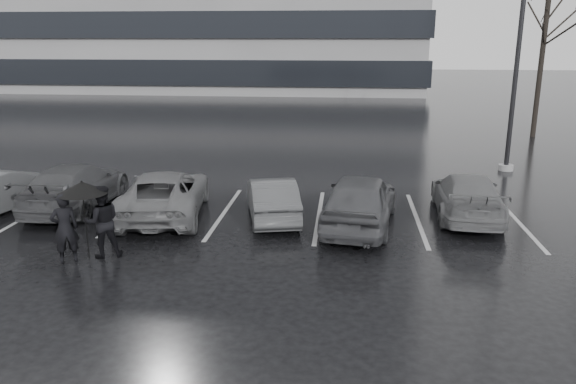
{
  "coord_description": "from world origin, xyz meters",
  "views": [
    {
      "loc": [
        1.3,
        -13.03,
        5.01
      ],
      "look_at": [
        -0.15,
        1.0,
        1.1
      ],
      "focal_mm": 35.0,
      "sensor_mm": 36.0,
      "label": 1
    }
  ],
  "objects_px": {
    "car_west_b": "(164,193)",
    "pedestrian_right": "(102,222)",
    "car_west_a": "(272,198)",
    "lamp_post": "(519,46)",
    "car_west_d": "(0,190)",
    "tree_north": "(542,53)",
    "car_main": "(360,200)",
    "car_east": "(467,196)",
    "car_west_c": "(76,186)",
    "pedestrian_left": "(65,228)"
  },
  "relations": [
    {
      "from": "car_east",
      "to": "pedestrian_right",
      "type": "distance_m",
      "value": 9.95
    },
    {
      "from": "lamp_post",
      "to": "car_west_d",
      "type": "bearing_deg",
      "value": -157.01
    },
    {
      "from": "car_west_a",
      "to": "lamp_post",
      "type": "relative_size",
      "value": 0.35
    },
    {
      "from": "car_west_b",
      "to": "pedestrian_left",
      "type": "distance_m",
      "value": 3.81
    },
    {
      "from": "car_west_d",
      "to": "car_west_a",
      "type": "bearing_deg",
      "value": -166.27
    },
    {
      "from": "car_main",
      "to": "car_west_b",
      "type": "distance_m",
      "value": 5.6
    },
    {
      "from": "car_east",
      "to": "lamp_post",
      "type": "distance_m",
      "value": 7.83
    },
    {
      "from": "car_main",
      "to": "car_west_d",
      "type": "height_order",
      "value": "car_main"
    },
    {
      "from": "car_west_c",
      "to": "pedestrian_right",
      "type": "relative_size",
      "value": 2.71
    },
    {
      "from": "car_west_b",
      "to": "pedestrian_right",
      "type": "relative_size",
      "value": 2.76
    },
    {
      "from": "car_west_b",
      "to": "car_east",
      "type": "relative_size",
      "value": 1.1
    },
    {
      "from": "pedestrian_left",
      "to": "car_west_c",
      "type": "bearing_deg",
      "value": -97.98
    },
    {
      "from": "car_west_c",
      "to": "lamp_post",
      "type": "distance_m",
      "value": 16.17
    },
    {
      "from": "car_main",
      "to": "lamp_post",
      "type": "height_order",
      "value": "lamp_post"
    },
    {
      "from": "car_west_b",
      "to": "tree_north",
      "type": "relative_size",
      "value": 0.56
    },
    {
      "from": "pedestrian_right",
      "to": "tree_north",
      "type": "relative_size",
      "value": 0.2
    },
    {
      "from": "car_main",
      "to": "car_west_c",
      "type": "distance_m",
      "value": 8.52
    },
    {
      "from": "car_west_d",
      "to": "pedestrian_right",
      "type": "relative_size",
      "value": 2.25
    },
    {
      "from": "car_west_d",
      "to": "car_west_b",
      "type": "bearing_deg",
      "value": -166.54
    },
    {
      "from": "car_west_a",
      "to": "car_east",
      "type": "distance_m",
      "value": 5.58
    },
    {
      "from": "lamp_post",
      "to": "tree_north",
      "type": "xyz_separation_m",
      "value": [
        3.45,
        8.03,
        -0.43
      ]
    },
    {
      "from": "pedestrian_right",
      "to": "tree_north",
      "type": "xyz_separation_m",
      "value": [
        15.29,
        18.14,
        3.39
      ]
    },
    {
      "from": "car_west_a",
      "to": "pedestrian_right",
      "type": "relative_size",
      "value": 2.1
    },
    {
      "from": "car_west_c",
      "to": "car_east",
      "type": "xyz_separation_m",
      "value": [
        11.55,
        0.32,
        -0.05
      ]
    },
    {
      "from": "pedestrian_left",
      "to": "tree_north",
      "type": "bearing_deg",
      "value": -161.79
    },
    {
      "from": "car_main",
      "to": "lamp_post",
      "type": "distance_m",
      "value": 10.14
    },
    {
      "from": "pedestrian_left",
      "to": "tree_north",
      "type": "relative_size",
      "value": 0.19
    },
    {
      "from": "car_west_d",
      "to": "pedestrian_right",
      "type": "distance_m",
      "value": 5.55
    },
    {
      "from": "car_west_a",
      "to": "pedestrian_right",
      "type": "bearing_deg",
      "value": 29.45
    },
    {
      "from": "car_west_b",
      "to": "pedestrian_left",
      "type": "bearing_deg",
      "value": 64.22
    },
    {
      "from": "car_west_c",
      "to": "pedestrian_left",
      "type": "xyz_separation_m",
      "value": [
        1.75,
        -4.1,
        0.14
      ]
    },
    {
      "from": "car_west_b",
      "to": "car_west_d",
      "type": "bearing_deg",
      "value": -7.94
    },
    {
      "from": "car_west_b",
      "to": "lamp_post",
      "type": "height_order",
      "value": "lamp_post"
    },
    {
      "from": "car_east",
      "to": "car_west_d",
      "type": "bearing_deg",
      "value": 7.28
    },
    {
      "from": "car_west_a",
      "to": "car_east",
      "type": "relative_size",
      "value": 0.83
    },
    {
      "from": "tree_north",
      "to": "pedestrian_right",
      "type": "bearing_deg",
      "value": -130.11
    },
    {
      "from": "car_west_d",
      "to": "lamp_post",
      "type": "distance_m",
      "value": 18.25
    },
    {
      "from": "lamp_post",
      "to": "tree_north",
      "type": "distance_m",
      "value": 8.75
    },
    {
      "from": "car_east",
      "to": "pedestrian_left",
      "type": "bearing_deg",
      "value": 28.13
    },
    {
      "from": "car_west_a",
      "to": "lamp_post",
      "type": "bearing_deg",
      "value": -153.32
    },
    {
      "from": "car_east",
      "to": "tree_north",
      "type": "height_order",
      "value": "tree_north"
    },
    {
      "from": "car_east",
      "to": "car_west_c",
      "type": "bearing_deg",
      "value": 5.42
    },
    {
      "from": "car_west_c",
      "to": "lamp_post",
      "type": "relative_size",
      "value": 0.46
    },
    {
      "from": "car_west_a",
      "to": "pedestrian_left",
      "type": "height_order",
      "value": "pedestrian_left"
    },
    {
      "from": "car_west_b",
      "to": "car_east",
      "type": "bearing_deg",
      "value": 176.86
    },
    {
      "from": "car_main",
      "to": "car_west_c",
      "type": "relative_size",
      "value": 0.94
    },
    {
      "from": "pedestrian_right",
      "to": "car_main",
      "type": "bearing_deg",
      "value": 177.6
    },
    {
      "from": "car_east",
      "to": "pedestrian_right",
      "type": "relative_size",
      "value": 2.51
    },
    {
      "from": "pedestrian_right",
      "to": "car_east",
      "type": "bearing_deg",
      "value": 176.45
    },
    {
      "from": "pedestrian_right",
      "to": "lamp_post",
      "type": "bearing_deg",
      "value": -166.71
    }
  ]
}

